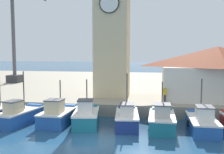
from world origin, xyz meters
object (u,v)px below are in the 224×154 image
object	(u,v)px
fishing_boat_left_inner	(58,115)
fishing_boat_left_outer	(20,115)
fishing_boat_mid_left	(86,116)
port_crane_near	(15,41)
clock_tower	(112,27)
warehouse_right	(217,73)
fishing_boat_center	(127,118)
fishing_boat_mid_right	(162,120)
dock_worker_near_tower	(165,95)
fishing_boat_right_inner	(202,122)

from	to	relation	value
fishing_boat_left_inner	fishing_boat_left_outer	bearing A→B (deg)	-172.32
fishing_boat_mid_left	port_crane_near	distance (m)	26.01
fishing_boat_mid_left	clock_tower	world-z (taller)	clock_tower
warehouse_right	port_crane_near	xyz separation A→B (m)	(-28.33, 11.15, 3.87)
fishing_boat_left_inner	port_crane_near	distance (m)	24.59
fishing_boat_left_outer	fishing_boat_left_inner	world-z (taller)	fishing_boat_left_outer
fishing_boat_left_outer	clock_tower	size ratio (longest dim) A/B	0.30
fishing_boat_mid_left	fishing_boat_center	distance (m)	3.30
fishing_boat_mid_right	clock_tower	size ratio (longest dim) A/B	0.28
fishing_boat_left_outer	clock_tower	xyz separation A→B (m)	(6.35, 8.55, 7.97)
port_crane_near	dock_worker_near_tower	xyz separation A→B (m)	(23.10, -14.20, -5.79)
fishing_boat_center	fishing_boat_mid_right	bearing A→B (deg)	-6.92
fishing_boat_left_outer	port_crane_near	world-z (taller)	port_crane_near
fishing_boat_right_inner	warehouse_right	bearing A→B (deg)	71.27
fishing_boat_right_inner	warehouse_right	xyz separation A→B (m)	(2.60, 7.66, 3.19)
fishing_boat_left_inner	fishing_boat_right_inner	distance (m)	11.40
warehouse_right	fishing_boat_left_inner	bearing A→B (deg)	-151.60
fishing_boat_center	clock_tower	world-z (taller)	clock_tower
port_crane_near	fishing_boat_center	bearing A→B (deg)	-42.78
fishing_boat_left_outer	fishing_boat_mid_right	bearing A→B (deg)	1.36
clock_tower	fishing_boat_center	bearing A→B (deg)	-72.42
clock_tower	port_crane_near	bearing A→B (deg)	148.83
fishing_boat_mid_right	fishing_boat_right_inner	distance (m)	2.97
port_crane_near	clock_tower	bearing A→B (deg)	-31.17
clock_tower	fishing_boat_left_inner	bearing A→B (deg)	-111.36
fishing_boat_mid_left	clock_tower	bearing A→B (deg)	84.46
port_crane_near	fishing_boat_mid_left	bearing A→B (deg)	-48.09
warehouse_right	fishing_boat_mid_right	bearing A→B (deg)	-125.79
fishing_boat_mid_right	port_crane_near	bearing A→B (deg)	140.35
fishing_boat_mid_right	clock_tower	bearing A→B (deg)	122.42
fishing_boat_left_inner	clock_tower	distance (m)	11.80
fishing_boat_left_inner	clock_tower	size ratio (longest dim) A/B	0.26
clock_tower	dock_worker_near_tower	xyz separation A→B (m)	(5.59, -3.61, -6.73)
fishing_boat_center	port_crane_near	size ratio (longest dim) A/B	0.25
fishing_boat_center	dock_worker_near_tower	xyz separation A→B (m)	(3.07, 4.33, 1.25)
fishing_boat_mid_left	dock_worker_near_tower	distance (m)	7.86
fishing_boat_left_inner	fishing_boat_right_inner	bearing A→B (deg)	-0.46
fishing_boat_left_outer	fishing_boat_center	world-z (taller)	fishing_boat_left_outer
fishing_boat_right_inner	fishing_boat_mid_right	bearing A→B (deg)	-178.86
fishing_boat_left_outer	fishing_boat_mid_left	world-z (taller)	fishing_boat_left_outer
fishing_boat_mid_left	warehouse_right	world-z (taller)	warehouse_right
fishing_boat_center	warehouse_right	distance (m)	11.55
warehouse_right	port_crane_near	world-z (taller)	port_crane_near
fishing_boat_left_inner	clock_tower	world-z (taller)	clock_tower
warehouse_right	port_crane_near	bearing A→B (deg)	158.52
clock_tower	port_crane_near	size ratio (longest dim) A/B	0.88
clock_tower	fishing_boat_right_inner	bearing A→B (deg)	-44.97
fishing_boat_left_inner	warehouse_right	xyz separation A→B (m)	(13.99, 7.56, 3.14)
fishing_boat_center	warehouse_right	world-z (taller)	warehouse_right
fishing_boat_left_outer	dock_worker_near_tower	world-z (taller)	fishing_boat_left_outer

